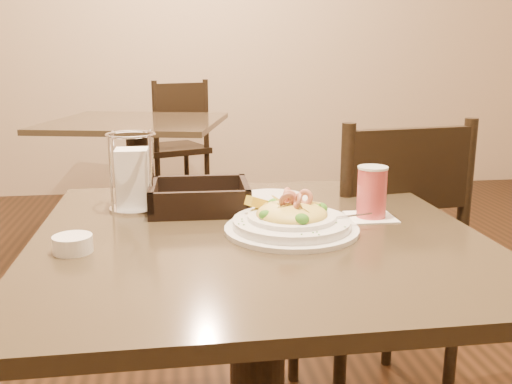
{
  "coord_description": "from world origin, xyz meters",
  "views": [
    {
      "loc": [
        -0.16,
        -1.11,
        1.1
      ],
      "look_at": [
        0.0,
        0.02,
        0.82
      ],
      "focal_mm": 40.0,
      "sensor_mm": 36.0,
      "label": 1
    }
  ],
  "objects": [
    {
      "name": "drink_glass",
      "position": [
        0.27,
        0.07,
        0.8
      ],
      "size": [
        0.11,
        0.11,
        0.12
      ],
      "rotation": [
        0.0,
        0.0,
        -0.03
      ],
      "color": "white",
      "rests_on": "main_table"
    },
    {
      "name": "napkin_caddy",
      "position": [
        -0.26,
        0.22,
        0.82
      ],
      "size": [
        0.11,
        0.11,
        0.18
      ],
      "rotation": [
        0.0,
        0.0,
        0.27
      ],
      "color": "silver",
      "rests_on": "main_table"
    },
    {
      "name": "side_plate",
      "position": [
        0.07,
        0.24,
        0.75
      ],
      "size": [
        0.23,
        0.23,
        0.01
      ],
      "primitive_type": "cylinder",
      "rotation": [
        0.0,
        0.0,
        0.33
      ],
      "color": "white",
      "rests_on": "main_table"
    },
    {
      "name": "main_table",
      "position": [
        0.0,
        0.0,
        0.51
      ],
      "size": [
        0.9,
        0.9,
        0.74
      ],
      "color": "black",
      "rests_on": "ground"
    },
    {
      "name": "background_table",
      "position": [
        -0.37,
        2.1,
        0.51
      ],
      "size": [
        1.08,
        1.08,
        0.74
      ],
      "rotation": [
        0.0,
        0.0,
        -0.23
      ],
      "color": "black",
      "rests_on": "ground"
    },
    {
      "name": "dining_chair_far",
      "position": [
        -0.16,
        2.83,
        0.5
      ],
      "size": [
        0.55,
        0.55,
        0.93
      ],
      "rotation": [
        0.0,
        0.0,
        3.52
      ],
      "color": "black",
      "rests_on": "ground"
    },
    {
      "name": "bread_basket",
      "position": [
        -0.11,
        0.19,
        0.76
      ],
      "size": [
        0.23,
        0.19,
        0.06
      ],
      "rotation": [
        0.0,
        0.0,
        -0.03
      ],
      "color": "black",
      "rests_on": "main_table"
    },
    {
      "name": "pasta_bowl",
      "position": [
        0.07,
        -0.01,
        0.77
      ],
      "size": [
        0.31,
        0.28,
        0.09
      ],
      "rotation": [
        0.0,
        0.0,
        -0.07
      ],
      "color": "white",
      "rests_on": "main_table"
    },
    {
      "name": "butter_ramekin",
      "position": [
        -0.35,
        -0.07,
        0.76
      ],
      "size": [
        0.08,
        0.08,
        0.03
      ],
      "primitive_type": "cylinder",
      "rotation": [
        0.0,
        0.0,
        0.06
      ],
      "color": "white",
      "rests_on": "main_table"
    },
    {
      "name": "dining_chair_near",
      "position": [
        0.43,
        0.42,
        0.5
      ],
      "size": [
        0.48,
        0.48,
        0.93
      ],
      "rotation": [
        0.0,
        0.0,
        3.29
      ],
      "color": "black",
      "rests_on": "ground"
    }
  ]
}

